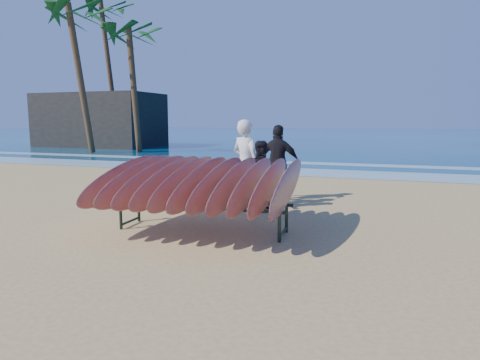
{
  "coord_description": "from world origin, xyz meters",
  "views": [
    {
      "loc": [
        2.52,
        -6.2,
        2.0
      ],
      "look_at": [
        0.0,
        0.8,
        0.95
      ],
      "focal_mm": 32.0,
      "sensor_mm": 36.0,
      "label": 1
    }
  ],
  "objects_px": {
    "palm_right": "(107,13)",
    "palm_left": "(77,17)",
    "surfboard_rack": "(202,182)",
    "person_white": "(246,164)",
    "building": "(100,120)",
    "person_dark_b": "(278,163)",
    "palm_mid": "(132,37)",
    "person_dark_a": "(263,175)"
  },
  "relations": [
    {
      "from": "person_dark_b",
      "to": "building",
      "type": "bearing_deg",
      "value": -41.55
    },
    {
      "from": "surfboard_rack",
      "to": "person_dark_a",
      "type": "bearing_deg",
      "value": 74.08
    },
    {
      "from": "palm_right",
      "to": "palm_left",
      "type": "bearing_deg",
      "value": -63.5
    },
    {
      "from": "surfboard_rack",
      "to": "building",
      "type": "bearing_deg",
      "value": 128.17
    },
    {
      "from": "person_white",
      "to": "surfboard_rack",
      "type": "bearing_deg",
      "value": 112.64
    },
    {
      "from": "surfboard_rack",
      "to": "palm_mid",
      "type": "distance_m",
      "value": 20.77
    },
    {
      "from": "person_white",
      "to": "palm_left",
      "type": "relative_size",
      "value": 0.23
    },
    {
      "from": "person_dark_b",
      "to": "palm_mid",
      "type": "bearing_deg",
      "value": -44.32
    },
    {
      "from": "building",
      "to": "palm_left",
      "type": "bearing_deg",
      "value": -59.62
    },
    {
      "from": "person_dark_a",
      "to": "person_dark_b",
      "type": "xyz_separation_m",
      "value": [
        0.03,
        1.25,
        0.17
      ]
    },
    {
      "from": "person_white",
      "to": "building",
      "type": "height_order",
      "value": "building"
    },
    {
      "from": "person_white",
      "to": "person_dark_b",
      "type": "relative_size",
      "value": 1.07
    },
    {
      "from": "palm_left",
      "to": "palm_right",
      "type": "relative_size",
      "value": 0.77
    },
    {
      "from": "person_dark_b",
      "to": "building",
      "type": "height_order",
      "value": "building"
    },
    {
      "from": "building",
      "to": "palm_mid",
      "type": "bearing_deg",
      "value": -35.65
    },
    {
      "from": "surfboard_rack",
      "to": "palm_right",
      "type": "relative_size",
      "value": 0.3
    },
    {
      "from": "surfboard_rack",
      "to": "person_dark_a",
      "type": "relative_size",
      "value": 2.16
    },
    {
      "from": "building",
      "to": "palm_right",
      "type": "bearing_deg",
      "value": 102.39
    },
    {
      "from": "palm_left",
      "to": "surfboard_rack",
      "type": "bearing_deg",
      "value": -44.37
    },
    {
      "from": "palm_left",
      "to": "palm_mid",
      "type": "bearing_deg",
      "value": 47.87
    },
    {
      "from": "person_dark_b",
      "to": "palm_mid",
      "type": "relative_size",
      "value": 0.24
    },
    {
      "from": "person_white",
      "to": "palm_mid",
      "type": "distance_m",
      "value": 19.02
    },
    {
      "from": "building",
      "to": "person_white",
      "type": "bearing_deg",
      "value": -45.03
    },
    {
      "from": "palm_left",
      "to": "palm_right",
      "type": "distance_m",
      "value": 9.81
    },
    {
      "from": "building",
      "to": "palm_left",
      "type": "distance_m",
      "value": 9.45
    },
    {
      "from": "palm_mid",
      "to": "palm_left",
      "type": "bearing_deg",
      "value": -132.13
    },
    {
      "from": "person_dark_b",
      "to": "palm_right",
      "type": "relative_size",
      "value": 0.17
    },
    {
      "from": "person_white",
      "to": "person_dark_a",
      "type": "distance_m",
      "value": 0.55
    },
    {
      "from": "person_white",
      "to": "person_dark_a",
      "type": "relative_size",
      "value": 1.3
    },
    {
      "from": "person_dark_b",
      "to": "palm_mid",
      "type": "height_order",
      "value": "palm_mid"
    },
    {
      "from": "person_dark_b",
      "to": "palm_right",
      "type": "bearing_deg",
      "value": -44.14
    },
    {
      "from": "person_dark_a",
      "to": "person_dark_b",
      "type": "height_order",
      "value": "person_dark_b"
    },
    {
      "from": "surfboard_rack",
      "to": "building",
      "type": "xyz_separation_m",
      "value": [
        -17.74,
        20.11,
        1.07
      ]
    },
    {
      "from": "person_white",
      "to": "person_dark_a",
      "type": "height_order",
      "value": "person_white"
    },
    {
      "from": "person_dark_b",
      "to": "building",
      "type": "relative_size",
      "value": 0.21
    },
    {
      "from": "surfboard_rack",
      "to": "palm_left",
      "type": "distance_m",
      "value": 20.68
    },
    {
      "from": "person_dark_b",
      "to": "palm_left",
      "type": "height_order",
      "value": "palm_left"
    },
    {
      "from": "person_dark_b",
      "to": "palm_right",
      "type": "height_order",
      "value": "palm_right"
    },
    {
      "from": "person_white",
      "to": "person_dark_b",
      "type": "distance_m",
      "value": 1.18
    },
    {
      "from": "person_white",
      "to": "building",
      "type": "bearing_deg",
      "value": -21.91
    },
    {
      "from": "surfboard_rack",
      "to": "person_white",
      "type": "height_order",
      "value": "person_white"
    },
    {
      "from": "building",
      "to": "palm_mid",
      "type": "xyz_separation_m",
      "value": [
        5.84,
        -4.19,
        4.97
      ]
    }
  ]
}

